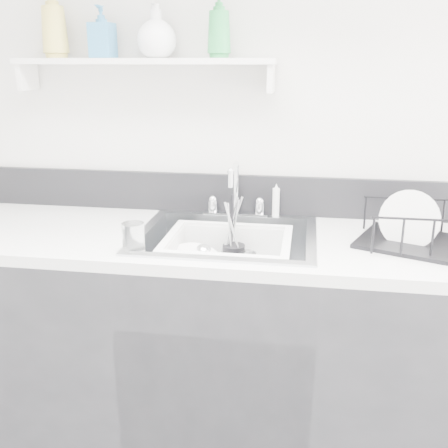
% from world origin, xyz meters
% --- Properties ---
extents(counter_run, '(3.20, 0.62, 0.92)m').
position_xyz_m(counter_run, '(0.00, 1.19, 0.46)').
color(counter_run, '#242427').
rests_on(counter_run, ground).
extents(backsplash, '(3.20, 0.02, 0.16)m').
position_xyz_m(backsplash, '(0.00, 1.49, 1.00)').
color(backsplash, black).
rests_on(backsplash, counter_run).
extents(sink, '(0.64, 0.52, 0.20)m').
position_xyz_m(sink, '(0.00, 1.19, 0.83)').
color(sink, silver).
rests_on(sink, counter_run).
extents(faucet, '(0.26, 0.18, 0.23)m').
position_xyz_m(faucet, '(0.00, 1.44, 0.98)').
color(faucet, silver).
rests_on(faucet, counter_run).
extents(side_sprayer, '(0.03, 0.03, 0.14)m').
position_xyz_m(side_sprayer, '(0.16, 1.44, 0.99)').
color(side_sprayer, white).
rests_on(side_sprayer, counter_run).
extents(wall_shelf, '(1.00, 0.16, 0.12)m').
position_xyz_m(wall_shelf, '(-0.35, 1.42, 1.51)').
color(wall_shelf, silver).
rests_on(wall_shelf, room_shell).
extents(wash_tub, '(0.46, 0.38, 0.17)m').
position_xyz_m(wash_tub, '(0.01, 1.16, 0.84)').
color(wash_tub, white).
rests_on(wash_tub, sink).
extents(plate_stack, '(0.26, 0.25, 0.10)m').
position_xyz_m(plate_stack, '(-0.11, 1.15, 0.79)').
color(plate_stack, white).
rests_on(plate_stack, wash_tub).
extents(utensil_cup, '(0.08, 0.08, 0.28)m').
position_xyz_m(utensil_cup, '(0.02, 1.23, 0.83)').
color(utensil_cup, black).
rests_on(utensil_cup, wash_tub).
extents(ladle, '(0.29, 0.28, 0.09)m').
position_xyz_m(ladle, '(-0.04, 1.18, 0.81)').
color(ladle, silver).
rests_on(ladle, wash_tub).
extents(tumbler_in_tub, '(0.08, 0.08, 0.09)m').
position_xyz_m(tumbler_in_tub, '(0.08, 1.20, 0.81)').
color(tumbler_in_tub, white).
rests_on(tumbler_in_tub, wash_tub).
extents(tumbler_counter, '(0.08, 0.08, 0.10)m').
position_xyz_m(tumbler_counter, '(-0.27, 0.97, 0.97)').
color(tumbler_counter, white).
rests_on(tumbler_counter, counter_run).
extents(dish_rack, '(0.49, 0.43, 0.14)m').
position_xyz_m(dish_rack, '(0.67, 1.19, 0.99)').
color(dish_rack, black).
rests_on(dish_rack, counter_run).
extents(bowl_small, '(0.10, 0.10, 0.03)m').
position_xyz_m(bowl_small, '(0.09, 1.12, 0.78)').
color(bowl_small, white).
rests_on(bowl_small, wash_tub).
extents(soap_bottle_a, '(0.13, 0.13, 0.26)m').
position_xyz_m(soap_bottle_a, '(-0.69, 1.40, 1.66)').
color(soap_bottle_a, '#C9B753').
rests_on(soap_bottle_a, wall_shelf).
extents(soap_bottle_b, '(0.09, 0.09, 0.19)m').
position_xyz_m(soap_bottle_b, '(-0.50, 1.40, 1.62)').
color(soap_bottle_b, teal).
rests_on(soap_bottle_b, wall_shelf).
extents(soap_bottle_c, '(0.15, 0.15, 0.19)m').
position_xyz_m(soap_bottle_c, '(-0.30, 1.42, 1.62)').
color(soap_bottle_c, white).
rests_on(soap_bottle_c, wall_shelf).
extents(soap_bottle_d, '(0.10, 0.10, 0.22)m').
position_xyz_m(soap_bottle_d, '(-0.06, 1.40, 1.64)').
color(soap_bottle_d, '#248C41').
rests_on(soap_bottle_d, wall_shelf).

